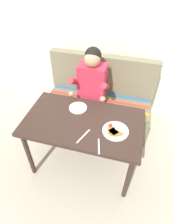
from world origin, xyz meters
TOP-DOWN VIEW (x-y plane):
  - ground_plane at (0.00, 0.00)m, footprint 8.00×8.00m
  - back_wall at (0.00, 1.27)m, footprint 4.40×0.10m
  - table at (0.00, 0.00)m, footprint 1.20×0.70m
  - couch at (0.00, 0.76)m, footprint 1.44×0.56m
  - person at (-0.07, 0.59)m, footprint 0.45×0.61m
  - plate_breakfast at (0.33, -0.06)m, footprint 0.25×0.25m
  - plate_eggs at (-0.11, 0.17)m, footprint 0.19×0.19m
  - fork at (0.23, -0.27)m, footprint 0.06×0.17m
  - knife at (0.06, -0.20)m, footprint 0.08×0.19m

SIDE VIEW (x-z plane):
  - ground_plane at x=0.00m, z-range 0.00..0.00m
  - couch at x=0.00m, z-range -0.17..0.83m
  - table at x=0.00m, z-range 0.28..1.01m
  - fork at x=0.23m, z-range 0.73..0.73m
  - knife at x=0.06m, z-range 0.73..0.73m
  - plate_eggs at x=-0.11m, z-range 0.72..0.76m
  - person at x=-0.07m, z-range 0.13..1.35m
  - plate_breakfast at x=0.33m, z-range 0.72..0.77m
  - back_wall at x=0.00m, z-range 0.00..2.60m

